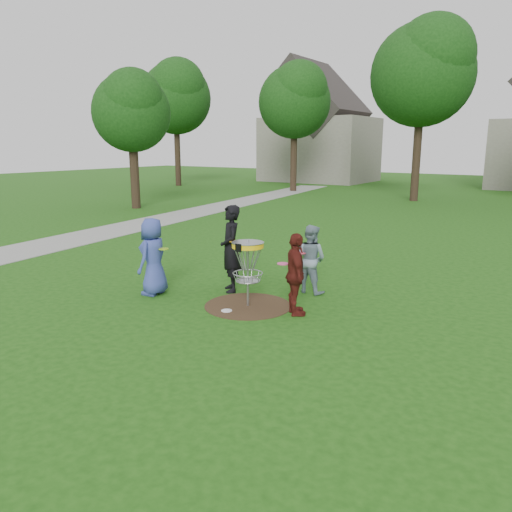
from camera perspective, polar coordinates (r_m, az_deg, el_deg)
The scene contains 11 objects.
ground at distance 10.35m, azimuth -0.93°, elevation -5.71°, with size 100.00×100.00×0.00m, color #19470F.
dirt_patch at distance 10.35m, azimuth -0.93°, elevation -5.69°, with size 1.80×1.80×0.01m, color #47331E.
concrete_path at distance 22.63m, azimuth -10.29°, elevation 4.20°, with size 2.20×40.00×0.02m, color #9E9E99.
player_blue at distance 11.17m, azimuth -11.69°, elevation -0.06°, with size 0.83×0.54×1.71m, color #374598.
player_black at distance 11.16m, azimuth -2.91°, elevation 0.83°, with size 0.71×0.47×1.96m, color black.
player_grey at distance 11.16m, azimuth 6.23°, elevation -0.34°, with size 0.75×0.58×1.54m, color gray.
player_maroon at distance 9.65m, azimuth 4.55°, elevation -2.13°, with size 0.95×0.39×1.62m, color #511712.
disc_on_grass at distance 10.04m, azimuth -3.37°, elevation -6.27°, with size 0.22×0.22×0.02m, color white.
disc_golf_basket at distance 10.08m, azimuth -0.95°, elevation -0.20°, with size 0.66×0.67×1.38m.
held_discs at distance 10.56m, azimuth -1.31°, elevation 0.54°, with size 2.95×1.95×0.28m.
tree_row at distance 29.35m, azimuth 24.66°, elevation 17.33°, with size 51.20×17.42×9.90m.
Camera 1 is at (5.60, -8.07, 3.27)m, focal length 35.00 mm.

